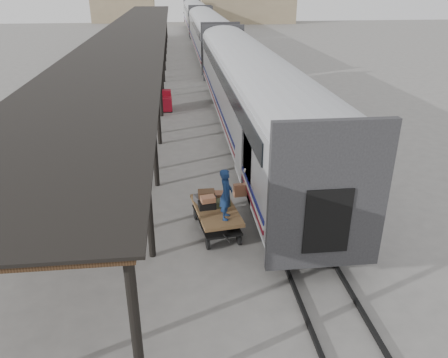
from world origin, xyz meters
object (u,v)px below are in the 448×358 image
object	(u,v)px
pedestrian	(156,93)
porter	(226,194)
luggage_tug	(165,102)
baggage_cart	(216,214)

from	to	relation	value
pedestrian	porter	bearing A→B (deg)	86.21
luggage_tug	porter	xyz separation A→B (m)	(2.08, -15.75, 1.11)
baggage_cart	pedestrian	world-z (taller)	pedestrian
baggage_cart	luggage_tug	size ratio (longest dim) A/B	1.81
porter	luggage_tug	bearing A→B (deg)	20.29
baggage_cart	pedestrian	xyz separation A→B (m)	(-2.38, 15.84, 0.28)
luggage_tug	pedestrian	distance (m)	0.99
baggage_cart	luggage_tug	xyz separation A→B (m)	(-1.83, 15.10, -0.09)
porter	pedestrian	size ratio (longest dim) A/B	0.88
luggage_tug	porter	bearing A→B (deg)	-84.05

